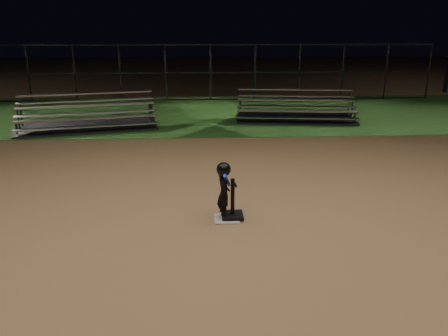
% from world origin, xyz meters
% --- Properties ---
extents(ground, '(80.00, 80.00, 0.00)m').
position_xyz_m(ground, '(0.00, 0.00, 0.00)').
color(ground, '#A67B4B').
rests_on(ground, ground).
extents(grass_strip, '(60.00, 8.00, 0.01)m').
position_xyz_m(grass_strip, '(0.00, 10.00, 0.01)').
color(grass_strip, '#22501A').
rests_on(grass_strip, ground).
extents(home_plate, '(0.45, 0.45, 0.02)m').
position_xyz_m(home_plate, '(0.00, 0.00, 0.01)').
color(home_plate, beige).
rests_on(home_plate, ground).
extents(batting_tee, '(0.38, 0.38, 0.73)m').
position_xyz_m(batting_tee, '(0.11, 0.05, 0.15)').
color(batting_tee, black).
rests_on(batting_tee, home_plate).
extents(child_batter, '(0.38, 0.60, 1.06)m').
position_xyz_m(child_batter, '(-0.05, 0.04, 0.57)').
color(child_batter, black).
rests_on(child_batter, ground).
extents(bleacher_left, '(4.82, 3.10, 1.09)m').
position_xyz_m(bleacher_left, '(-4.24, 7.59, 0.23)').
color(bleacher_left, '#B5B5BA').
rests_on(bleacher_left, ground).
extents(bleacher_right, '(4.43, 2.54, 1.03)m').
position_xyz_m(bleacher_right, '(2.98, 8.59, 0.21)').
color(bleacher_right, '#A3A2A7').
rests_on(bleacher_right, ground).
extents(backstop_fence, '(20.08, 0.08, 2.50)m').
position_xyz_m(backstop_fence, '(0.00, 13.00, 1.25)').
color(backstop_fence, '#38383D').
rests_on(backstop_fence, ground).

